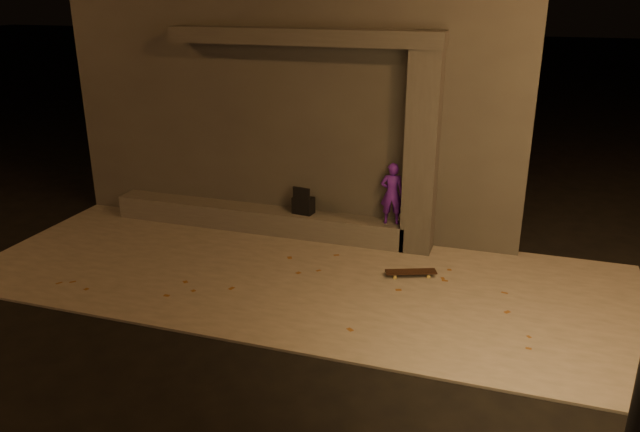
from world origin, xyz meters
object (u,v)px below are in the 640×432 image
(backpack, at_px, (303,204))
(skateboard, at_px, (411,272))
(column, at_px, (422,154))
(skateboarder, at_px, (392,193))

(backpack, relative_size, skateboard, 0.63)
(column, xyz_separation_m, backpack, (-2.21, 0.00, -1.16))
(column, height_order, skateboard, column)
(skateboarder, relative_size, backpack, 2.10)
(column, distance_m, skateboarder, 0.92)
(column, relative_size, backpack, 6.57)
(skateboarder, relative_size, skateboard, 1.33)
(skateboard, bearing_deg, backpack, 131.62)
(skateboarder, height_order, skateboard, skateboarder)
(skateboarder, bearing_deg, skateboard, 107.80)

